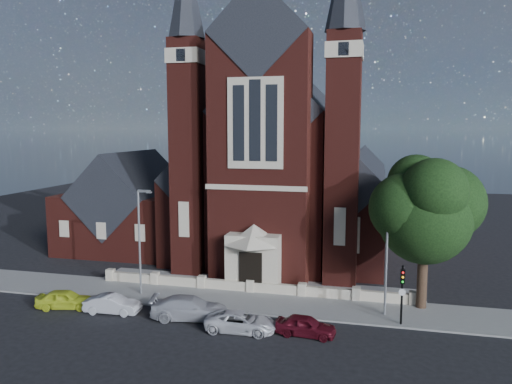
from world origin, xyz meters
TOP-DOWN VIEW (x-y plane):
  - ground at (0.00, 15.00)m, footprint 120.00×120.00m
  - pavement_strip at (0.00, 4.50)m, footprint 60.00×5.00m
  - forecourt_paving at (0.00, 8.50)m, footprint 26.00×3.00m
  - forecourt_wall at (0.00, 6.50)m, footprint 24.00×0.40m
  - church at (-0.00, 22.94)m, footprint 20.01×34.90m
  - parish_hall at (-16.00, 18.00)m, footprint 12.00×12.20m
  - street_tree at (12.60, 5.71)m, footprint 6.40×6.60m
  - street_lamp_left at (-7.91, 4.00)m, footprint 1.16×0.22m
  - street_lamp_right at (10.09, 4.00)m, footprint 1.16×0.22m
  - traffic_signal at (11.00, 2.43)m, footprint 0.28×0.42m
  - car_lime_van at (-11.88, 0.12)m, footprint 4.18×2.51m
  - car_silver_a at (-8.14, 0.06)m, footprint 3.93×1.62m
  - car_silver_b at (-2.60, 0.36)m, footprint 5.51×3.03m
  - car_white_suv at (1.26, -0.81)m, footprint 4.55×2.22m
  - car_dark_red at (5.27, -0.49)m, footprint 3.81×1.75m

SIDE VIEW (x-z plane):
  - ground at x=0.00m, z-range 0.00..0.00m
  - pavement_strip at x=0.00m, z-range -0.06..0.06m
  - forecourt_paving at x=0.00m, z-range -0.07..0.07m
  - forecourt_wall at x=0.00m, z-range -0.45..0.45m
  - car_white_suv at x=1.26m, z-range 0.00..1.24m
  - car_silver_a at x=-8.14m, z-range 0.00..1.26m
  - car_dark_red at x=5.27m, z-range 0.00..1.27m
  - car_lime_van at x=-11.88m, z-range 0.00..1.33m
  - car_silver_b at x=-2.60m, z-range 0.00..1.51m
  - traffic_signal at x=11.00m, z-range 0.58..4.58m
  - parish_hall at x=-16.00m, z-range -1.11..9.13m
  - street_lamp_left at x=-7.91m, z-range 0.55..8.64m
  - street_lamp_right at x=10.09m, z-range 0.55..8.64m
  - street_tree at x=12.60m, z-range 1.61..12.31m
  - church at x=0.00m, z-range -6.41..22.79m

